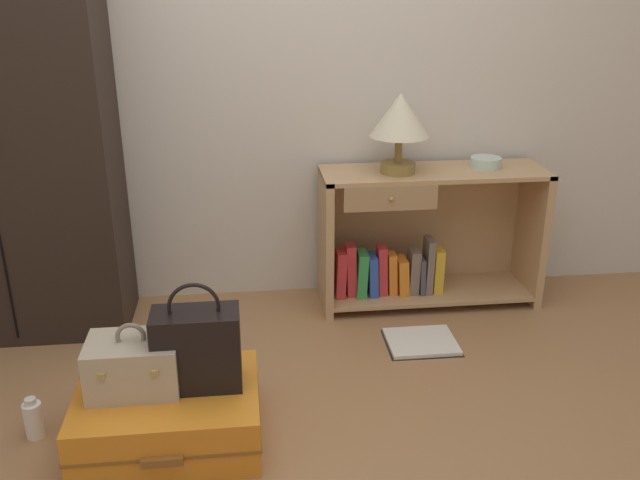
{
  "coord_description": "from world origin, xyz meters",
  "views": [
    {
      "loc": [
        -0.19,
        -1.92,
        1.62
      ],
      "look_at": [
        0.12,
        0.78,
        0.55
      ],
      "focal_mm": 38.27,
      "sensor_mm": 36.0,
      "label": 1
    }
  ],
  "objects": [
    {
      "name": "ground_plane",
      "position": [
        0.0,
        0.0,
        0.0
      ],
      "size": [
        9.0,
        9.0,
        0.0
      ],
      "primitive_type": "plane",
      "color": "#9E7047"
    },
    {
      "name": "back_wall",
      "position": [
        0.0,
        1.5,
        1.3
      ],
      "size": [
        6.4,
        0.1,
        2.6
      ],
      "primitive_type": "cube",
      "color": "beige",
      "rests_on": "ground_plane"
    },
    {
      "name": "wardrobe",
      "position": [
        -1.26,
        1.2,
        0.96
      ],
      "size": [
        0.97,
        0.47,
        1.92
      ],
      "color": "black",
      "rests_on": "ground_plane"
    },
    {
      "name": "bookshelf",
      "position": [
        0.69,
        1.26,
        0.34
      ],
      "size": [
        1.12,
        0.37,
        0.71
      ],
      "color": "tan",
      "rests_on": "ground_plane"
    },
    {
      "name": "table_lamp",
      "position": [
        0.55,
        1.22,
        0.97
      ],
      "size": [
        0.29,
        0.29,
        0.38
      ],
      "color": "olive",
      "rests_on": "bookshelf"
    },
    {
      "name": "bowl",
      "position": [
        1.01,
        1.27,
        0.74
      ],
      "size": [
        0.15,
        0.15,
        0.05
      ],
      "primitive_type": "cylinder",
      "color": "silver",
      "rests_on": "bookshelf"
    },
    {
      "name": "suitcase_large",
      "position": [
        -0.5,
        0.21,
        0.11
      ],
      "size": [
        0.66,
        0.52,
        0.22
      ],
      "color": "orange",
      "rests_on": "ground_plane"
    },
    {
      "name": "train_case",
      "position": [
        -0.61,
        0.24,
        0.32
      ],
      "size": [
        0.32,
        0.23,
        0.27
      ],
      "color": "#B7A88E",
      "rests_on": "suitcase_large"
    },
    {
      "name": "handbag",
      "position": [
        -0.39,
        0.24,
        0.37
      ],
      "size": [
        0.31,
        0.16,
        0.41
      ],
      "color": "black",
      "rests_on": "suitcase_large"
    },
    {
      "name": "bottle",
      "position": [
        -1.01,
        0.29,
        0.08
      ],
      "size": [
        0.07,
        0.07,
        0.16
      ],
      "color": "white",
      "rests_on": "ground_plane"
    },
    {
      "name": "open_book_on_floor",
      "position": [
        0.6,
        0.8,
        0.01
      ],
      "size": [
        0.34,
        0.29,
        0.02
      ],
      "color": "white",
      "rests_on": "ground_plane"
    }
  ]
}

